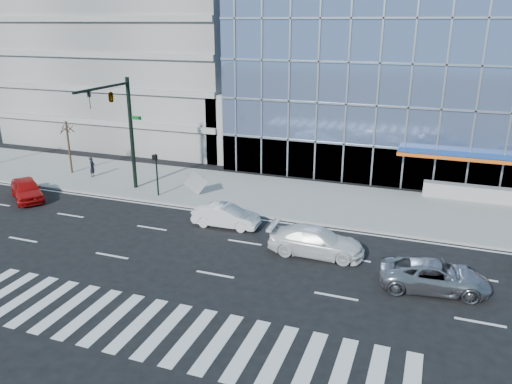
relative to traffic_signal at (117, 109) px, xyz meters
The scene contains 14 objects.
ground 13.41m from the traffic_signal, 22.56° to the right, with size 160.00×160.00×0.00m, color black.
sidewalk 13.03m from the traffic_signal, 17.33° to the left, with size 120.00×8.00×0.15m, color gray.
theatre_building 32.95m from the traffic_signal, 40.61° to the left, with size 42.00×26.00×15.00m, color #6E86B8.
parking_garage 23.56m from the traffic_signal, 112.79° to the left, with size 24.00×24.00×20.00m, color gray.
ramp_block 14.68m from the traffic_signal, 69.59° to the left, with size 6.00×8.00×6.00m, color gray.
traffic_signal is the anchor object (origin of this frame).
ped_signal_post 4.75m from the traffic_signal, ahead, with size 0.30×0.33×3.00m.
street_tree_near 7.96m from the traffic_signal, 157.29° to the left, with size 1.10×1.10×4.23m.
silver_suv 22.71m from the traffic_signal, 16.84° to the right, with size 2.28×4.95×1.37m, color #A7A7AB.
white_suv 16.70m from the traffic_signal, 17.10° to the right, with size 2.07×5.09×1.48m, color white.
white_sedan 10.98m from the traffic_signal, 16.93° to the right, with size 1.41×4.06×1.34m, color silver.
red_sedan 8.56m from the traffic_signal, 152.32° to the right, with size 1.74×4.31×1.47m, color #B20E0D.
pedestrian 7.48m from the traffic_signal, 151.02° to the left, with size 0.57×0.38×1.57m, color black.
tilted_panel 7.27m from the traffic_signal, 16.07° to the left, with size 1.30×0.06×1.30m, color #9D9D9D.
Camera 1 is at (9.40, -23.81, 11.76)m, focal length 35.00 mm.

